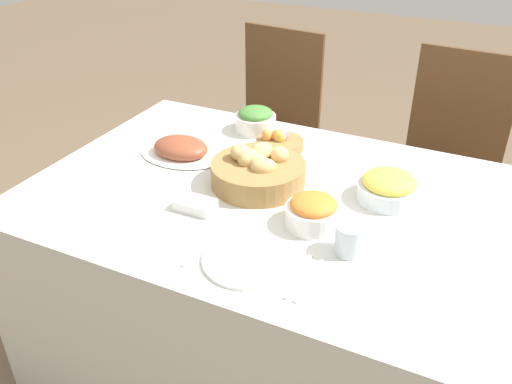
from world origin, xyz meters
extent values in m
plane|color=brown|center=(0.00, 0.00, 0.00)|extent=(12.00, 12.00, 0.00)
cube|color=silver|center=(0.00, 0.00, 0.37)|extent=(1.56, 1.06, 0.75)
cylinder|color=brown|center=(0.21, 0.61, 0.23)|extent=(0.03, 0.03, 0.45)
cylinder|color=brown|center=(0.59, 0.58, 0.23)|extent=(0.03, 0.03, 0.45)
cylinder|color=brown|center=(0.24, 1.00, 0.23)|extent=(0.03, 0.03, 0.45)
cylinder|color=brown|center=(0.63, 0.97, 0.23)|extent=(0.03, 0.03, 0.45)
cube|color=brown|center=(0.42, 0.79, 0.46)|extent=(0.46, 0.46, 0.02)
cube|color=brown|center=(0.44, 0.99, 0.74)|extent=(0.42, 0.06, 0.53)
cylinder|color=brown|center=(-0.64, 0.62, 0.23)|extent=(0.03, 0.03, 0.45)
cylinder|color=brown|center=(-0.25, 0.58, 0.23)|extent=(0.03, 0.03, 0.45)
cylinder|color=brown|center=(-0.59, 1.01, 0.23)|extent=(0.03, 0.03, 0.45)
cylinder|color=brown|center=(-0.21, 0.96, 0.23)|extent=(0.03, 0.03, 0.45)
cube|color=brown|center=(-0.42, 0.79, 0.46)|extent=(0.47, 0.47, 0.02)
cube|color=brown|center=(-0.40, 0.99, 0.74)|extent=(0.42, 0.07, 0.53)
cylinder|color=#9E7542|center=(-0.07, 0.03, 0.79)|extent=(0.31, 0.31, 0.08)
ellipsoid|color=tan|center=(-0.14, 0.03, 0.85)|extent=(0.10, 0.10, 0.05)
ellipsoid|color=tan|center=(-0.03, 0.09, 0.84)|extent=(0.09, 0.09, 0.05)
ellipsoid|color=tan|center=(-0.04, 0.00, 0.83)|extent=(0.10, 0.10, 0.06)
ellipsoid|color=tan|center=(-0.10, 0.02, 0.84)|extent=(0.08, 0.10, 0.06)
ellipsoid|color=tan|center=(-0.08, 0.07, 0.85)|extent=(0.07, 0.08, 0.05)
ellipsoid|color=tan|center=(-0.08, 0.02, 0.83)|extent=(0.09, 0.08, 0.06)
cylinder|color=#9E7542|center=(-0.12, 0.30, 0.76)|extent=(0.17, 0.17, 0.03)
ellipsoid|color=#F29E4C|center=(-0.13, 0.30, 0.80)|extent=(0.04, 0.04, 0.05)
ellipsoid|color=#7FCC7A|center=(-0.11, 0.31, 0.80)|extent=(0.04, 0.04, 0.05)
ellipsoid|color=#F4D151|center=(-0.11, 0.30, 0.80)|extent=(0.04, 0.04, 0.05)
ellipsoid|color=#F29E4C|center=(-0.16, 0.28, 0.80)|extent=(0.04, 0.04, 0.05)
ellipsoid|color=#F4D151|center=(-0.12, 0.30, 0.80)|extent=(0.04, 0.04, 0.05)
ellipsoid|color=#B27AD1|center=(-0.11, 0.31, 0.80)|extent=(0.04, 0.04, 0.05)
ellipsoid|color=white|center=(-0.41, 0.10, 0.75)|extent=(0.32, 0.22, 0.01)
ellipsoid|color=brown|center=(-0.41, 0.10, 0.78)|extent=(0.20, 0.15, 0.07)
cylinder|color=silver|center=(0.33, 0.12, 0.77)|extent=(0.19, 0.19, 0.05)
ellipsoid|color=#F4DB4C|center=(0.33, 0.12, 0.81)|extent=(0.16, 0.16, 0.06)
cylinder|color=white|center=(0.17, -0.12, 0.78)|extent=(0.16, 0.16, 0.06)
ellipsoid|color=orange|center=(0.17, -0.12, 0.82)|extent=(0.14, 0.14, 0.05)
cylinder|color=white|center=(-0.27, 0.41, 0.78)|extent=(0.16, 0.16, 0.07)
ellipsoid|color=#478438|center=(-0.27, 0.41, 0.82)|extent=(0.13, 0.13, 0.05)
cylinder|color=white|center=(0.08, -0.35, 0.75)|extent=(0.24, 0.24, 0.01)
cube|color=silver|center=(-0.07, -0.35, 0.75)|extent=(0.01, 0.19, 0.00)
cube|color=silver|center=(0.22, -0.35, 0.75)|extent=(0.01, 0.19, 0.00)
cube|color=silver|center=(0.25, -0.35, 0.75)|extent=(0.01, 0.19, 0.00)
cylinder|color=silver|center=(0.30, -0.20, 0.79)|extent=(0.08, 0.08, 0.09)
cube|color=white|center=(-0.18, -0.19, 0.76)|extent=(0.12, 0.07, 0.03)
camera|label=1|loc=(0.58, -1.36, 1.63)|focal=38.00mm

